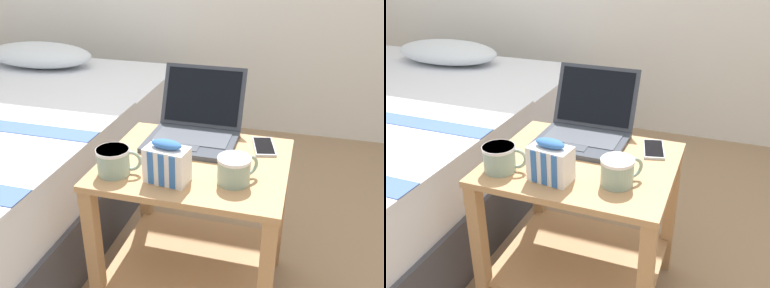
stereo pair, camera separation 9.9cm
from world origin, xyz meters
TOP-DOWN VIEW (x-y plane):
  - ground_plane at (0.00, 0.00)m, footprint 8.00×8.00m
  - bedside_table at (0.00, 0.00)m, footprint 0.62×0.52m
  - laptop at (-0.05, 0.18)m, footprint 0.32×0.34m
  - mug_front_left at (-0.22, -0.15)m, footprint 0.14×0.10m
  - mug_front_right at (0.15, -0.10)m, footprint 0.12×0.12m
  - snack_bag at (-0.05, -0.15)m, footprint 0.14×0.09m
  - cell_phone at (0.21, 0.16)m, footprint 0.10×0.16m

SIDE VIEW (x-z plane):
  - ground_plane at x=0.00m, z-range 0.00..0.00m
  - bedside_table at x=0.00m, z-range 0.08..0.64m
  - cell_phone at x=0.21m, z-range 0.56..0.57m
  - laptop at x=-0.05m, z-range 0.49..0.72m
  - mug_front_right at x=0.15m, z-range 0.56..0.65m
  - mug_front_left at x=-0.22m, z-range 0.56..0.65m
  - snack_bag at x=-0.05m, z-range 0.55..0.69m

